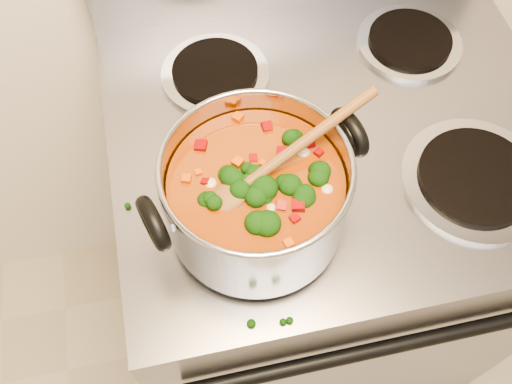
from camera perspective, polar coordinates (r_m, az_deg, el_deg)
The scene contains 4 objects.
electric_range at distance 1.34m, azimuth 5.74°, elevation -5.03°, with size 0.75×0.68×1.08m.
stockpot at distance 0.77m, azimuth 0.00°, elevation -0.23°, with size 0.32×0.25×0.15m.
wooden_spoon at distance 0.74m, azimuth 0.98°, elevation 2.23°, with size 0.26×0.13×0.08m.
cooktop_crumbs at distance 0.83m, azimuth -5.84°, elevation -5.61°, with size 0.30×0.26×0.01m.
Camera 1 is at (-0.30, 0.63, 1.67)m, focal length 40.00 mm.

